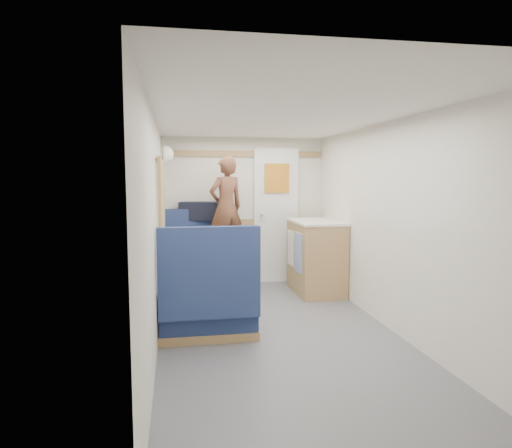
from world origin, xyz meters
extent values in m
plane|color=#515156|center=(0.00, 0.00, 0.00)|extent=(4.50, 4.50, 0.00)
plane|color=silver|center=(0.00, 0.00, 2.00)|extent=(4.50, 4.50, 0.00)
cube|color=silver|center=(0.00, 2.25, 1.00)|extent=(2.20, 0.02, 2.00)
cube|color=silver|center=(-1.10, 0.00, 1.00)|extent=(0.02, 4.50, 2.00)
cube|color=silver|center=(1.10, 0.00, 1.00)|extent=(0.02, 4.50, 2.00)
cube|color=#9B7E46|center=(0.00, 2.23, 0.85)|extent=(2.15, 0.02, 0.08)
cube|color=#9B7E46|center=(0.00, 2.23, 1.78)|extent=(2.15, 0.02, 0.08)
cube|color=#A5AD93|center=(-1.08, 1.00, 1.25)|extent=(0.04, 1.30, 0.72)
cube|color=white|center=(0.45, 2.22, 0.93)|extent=(0.62, 0.04, 1.86)
cube|color=orange|center=(0.45, 2.19, 1.45)|extent=(0.34, 0.03, 0.40)
cylinder|color=silver|center=(0.23, 2.17, 0.95)|extent=(0.04, 0.10, 0.04)
cube|color=white|center=(-0.65, 1.00, 0.70)|extent=(0.62, 0.92, 0.04)
cylinder|color=silver|center=(-0.65, 1.00, 0.35)|extent=(0.08, 0.08, 0.66)
cylinder|color=silver|center=(-0.65, 1.00, 0.01)|extent=(0.36, 0.36, 0.03)
cube|color=navy|center=(-0.65, 1.80, 0.23)|extent=(0.88, 0.50, 0.45)
cube|color=navy|center=(-0.65, 2.08, 0.65)|extent=(0.88, 0.10, 0.80)
cube|color=#9B7E46|center=(-0.65, 1.80, 0.04)|extent=(0.90, 0.52, 0.08)
cube|color=navy|center=(-0.65, 0.20, 0.23)|extent=(0.88, 0.50, 0.45)
cube|color=navy|center=(-0.65, -0.08, 0.65)|extent=(0.88, 0.10, 0.80)
cube|color=#9B7E46|center=(-0.65, 0.20, 0.04)|extent=(0.90, 0.52, 0.08)
cube|color=#9B7E46|center=(-0.65, 2.12, 0.88)|extent=(0.90, 0.14, 0.04)
sphere|color=white|center=(-1.04, 1.85, 1.75)|extent=(0.20, 0.20, 0.20)
cube|color=#9B7E46|center=(0.82, 1.55, 0.45)|extent=(0.54, 0.90, 0.90)
cube|color=silver|center=(0.82, 1.55, 0.91)|extent=(0.56, 0.92, 0.03)
cube|color=#5972B2|center=(0.54, 1.37, 0.55)|extent=(0.01, 0.30, 0.48)
cube|color=silver|center=(0.54, 1.73, 0.55)|extent=(0.01, 0.28, 0.44)
imported|color=brown|center=(-0.29, 1.82, 1.09)|extent=(0.55, 0.47, 1.28)
cube|color=black|center=(-0.62, 2.12, 1.02)|extent=(0.54, 0.35, 0.24)
cube|color=silver|center=(-0.50, 0.72, 0.73)|extent=(0.38, 0.42, 0.02)
sphere|color=orange|center=(-0.57, 0.79, 0.77)|extent=(0.07, 0.07, 0.07)
cube|color=#DDC580|center=(-0.56, 0.90, 0.76)|extent=(0.11, 0.08, 0.04)
cylinder|color=white|center=(-0.77, 0.81, 0.72)|extent=(0.06, 0.06, 0.01)
cylinder|color=white|center=(-0.77, 0.81, 0.78)|extent=(0.01, 0.01, 0.10)
sphere|color=#480716|center=(-0.77, 0.81, 0.85)|extent=(0.08, 0.08, 0.08)
cylinder|color=white|center=(-0.88, 0.83, 0.77)|extent=(0.06, 0.06, 0.10)
cylinder|color=white|center=(-0.69, 1.38, 0.77)|extent=(0.06, 0.06, 0.11)
cylinder|color=white|center=(-0.62, 1.04, 0.77)|extent=(0.06, 0.06, 0.11)
cylinder|color=#904714|center=(-0.47, 0.95, 0.77)|extent=(0.06, 0.06, 0.09)
cylinder|color=black|center=(-0.55, 1.01, 0.77)|extent=(0.04, 0.04, 0.10)
cylinder|color=white|center=(-0.61, 0.94, 0.77)|extent=(0.04, 0.04, 0.09)
cube|color=brown|center=(-0.46, 1.27, 0.77)|extent=(0.14, 0.23, 0.09)
camera|label=1|loc=(-0.92, -3.95, 1.48)|focal=32.00mm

